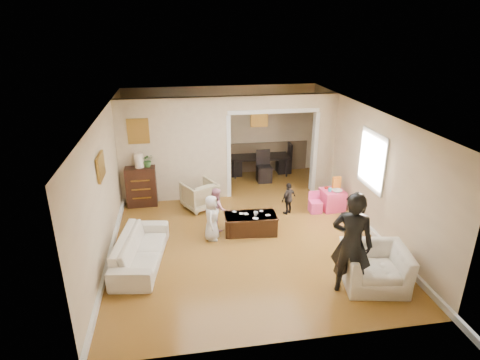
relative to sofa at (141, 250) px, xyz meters
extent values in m
plane|color=olive|center=(2.10, 1.09, -0.28)|extent=(7.00, 7.00, 0.00)
cube|color=beige|center=(0.73, 2.89, 1.02)|extent=(2.75, 0.18, 2.60)
cube|color=beige|center=(4.58, 2.89, 1.02)|extent=(0.55, 0.18, 2.60)
cube|color=beige|center=(3.20, 2.89, 2.14)|extent=(2.22, 0.18, 0.35)
cube|color=white|center=(4.83, 0.69, 1.27)|extent=(0.03, 0.95, 1.10)
cube|color=brown|center=(-0.10, 2.79, 1.57)|extent=(0.45, 0.03, 0.55)
cube|color=brown|center=(-0.61, 0.49, 1.52)|extent=(0.03, 0.55, 0.40)
cube|color=brown|center=(3.20, 4.53, 1.42)|extent=(0.45, 0.03, 0.55)
imported|color=silver|center=(0.00, 0.00, 0.00)|extent=(1.04, 2.03, 0.57)
imported|color=tan|center=(1.26, 2.25, 0.05)|extent=(0.98, 0.99, 0.67)
imported|color=silver|center=(4.01, -1.34, 0.06)|extent=(1.22, 1.12, 0.70)
cube|color=#33180F|center=(-0.13, 2.66, 0.21)|extent=(0.72, 0.41, 0.99)
cylinder|color=beige|center=(-0.13, 2.66, 0.89)|extent=(0.22, 0.22, 0.36)
imported|color=#3B6C30|center=(0.07, 2.66, 0.87)|extent=(0.29, 0.25, 0.32)
cube|color=#351B11|center=(2.26, 0.83, -0.08)|extent=(1.15, 0.66, 0.41)
imported|color=silver|center=(2.36, 0.78, 0.17)|extent=(0.11, 0.11, 0.09)
cube|color=#F84179|center=(4.43, 1.65, -0.04)|extent=(0.55, 0.55, 0.50)
cube|color=yellow|center=(4.55, 1.75, 0.36)|extent=(0.20, 0.09, 0.30)
cylinder|color=#28AFCC|center=(4.33, 1.60, 0.25)|extent=(0.08, 0.08, 0.08)
cube|color=red|center=(4.31, 1.77, 0.24)|extent=(0.10, 0.09, 0.05)
imported|color=silver|center=(4.48, 1.53, 0.24)|extent=(0.25, 0.25, 0.06)
imported|color=black|center=(3.19, 4.35, 0.01)|extent=(1.75, 1.05, 0.59)
imported|color=black|center=(3.49, -1.45, 0.63)|extent=(0.80, 0.74, 1.83)
imported|color=silver|center=(1.41, 0.68, 0.21)|extent=(0.43, 0.54, 0.98)
imported|color=#CC7F96|center=(1.56, 1.13, 0.19)|extent=(0.46, 0.54, 0.95)
imported|color=black|center=(3.31, 1.58, 0.11)|extent=(0.49, 0.42, 0.78)
cube|color=white|center=(2.62, 0.76, 0.13)|extent=(0.11, 0.09, 0.00)
cube|color=white|center=(2.07, 0.93, 0.13)|extent=(0.08, 0.10, 0.00)
cube|color=white|center=(2.17, 0.90, 0.13)|extent=(0.11, 0.12, 0.00)
cube|color=white|center=(2.33, 0.66, 0.13)|extent=(0.14, 0.13, 0.00)
cube|color=white|center=(1.94, 1.05, 0.13)|extent=(0.10, 0.11, 0.00)
cube|color=white|center=(2.53, 0.98, 0.13)|extent=(0.08, 0.10, 0.00)
camera|label=1|loc=(0.79, -6.70, 3.97)|focal=29.92mm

